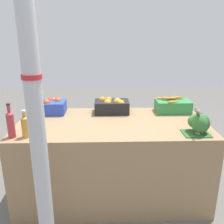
{
  "coord_description": "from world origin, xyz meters",
  "views": [
    {
      "loc": [
        -0.07,
        -2.22,
        1.62
      ],
      "look_at": [
        0.0,
        0.0,
        0.88
      ],
      "focal_mm": 40.0,
      "sensor_mm": 36.0,
      "label": 1
    }
  ],
  "objects_px": {
    "orange_crate": "(112,106)",
    "juice_bottle_amber": "(25,126)",
    "sparrow_bird": "(198,111)",
    "apple_crate": "(49,106)",
    "support_pole": "(33,94)",
    "juice_bottle_ruby": "(11,123)",
    "carrot_crate": "(173,106)",
    "broccoli_pile": "(199,123)"
  },
  "relations": [
    {
      "from": "orange_crate",
      "to": "juice_bottle_amber",
      "type": "bearing_deg",
      "value": -139.44
    },
    {
      "from": "sparrow_bird",
      "to": "apple_crate",
      "type": "bearing_deg",
      "value": 63.99
    },
    {
      "from": "support_pole",
      "to": "juice_bottle_ruby",
      "type": "bearing_deg",
      "value": 128.99
    },
    {
      "from": "carrot_crate",
      "to": "broccoli_pile",
      "type": "height_order",
      "value": "broccoli_pile"
    },
    {
      "from": "support_pole",
      "to": "carrot_crate",
      "type": "height_order",
      "value": "support_pole"
    },
    {
      "from": "carrot_crate",
      "to": "juice_bottle_amber",
      "type": "relative_size",
      "value": 1.55
    },
    {
      "from": "juice_bottle_ruby",
      "to": "support_pole",
      "type": "bearing_deg",
      "value": -51.01
    },
    {
      "from": "orange_crate",
      "to": "sparrow_bird",
      "type": "height_order",
      "value": "sparrow_bird"
    },
    {
      "from": "orange_crate",
      "to": "juice_bottle_ruby",
      "type": "bearing_deg",
      "value": -143.56
    },
    {
      "from": "carrot_crate",
      "to": "sparrow_bird",
      "type": "distance_m",
      "value": 0.62
    },
    {
      "from": "apple_crate",
      "to": "sparrow_bird",
      "type": "relative_size",
      "value": 2.62
    },
    {
      "from": "orange_crate",
      "to": "carrot_crate",
      "type": "bearing_deg",
      "value": 0.35
    },
    {
      "from": "orange_crate",
      "to": "juice_bottle_ruby",
      "type": "distance_m",
      "value": 1.03
    },
    {
      "from": "broccoli_pile",
      "to": "sparrow_bird",
      "type": "xyz_separation_m",
      "value": [
        -0.03,
        -0.02,
        0.11
      ]
    },
    {
      "from": "juice_bottle_ruby",
      "to": "carrot_crate",
      "type": "bearing_deg",
      "value": 22.62
    },
    {
      "from": "support_pole",
      "to": "juice_bottle_ruby",
      "type": "xyz_separation_m",
      "value": [
        -0.32,
        0.4,
        -0.34
      ]
    },
    {
      "from": "orange_crate",
      "to": "broccoli_pile",
      "type": "xyz_separation_m",
      "value": [
        0.72,
        -0.58,
        0.02
      ]
    },
    {
      "from": "broccoli_pile",
      "to": "support_pole",
      "type": "bearing_deg",
      "value": -160.6
    },
    {
      "from": "support_pole",
      "to": "sparrow_bird",
      "type": "relative_size",
      "value": 18.24
    },
    {
      "from": "support_pole",
      "to": "juice_bottle_amber",
      "type": "relative_size",
      "value": 10.77
    },
    {
      "from": "broccoli_pile",
      "to": "juice_bottle_amber",
      "type": "xyz_separation_m",
      "value": [
        -1.43,
        -0.04,
        0.01
      ]
    },
    {
      "from": "support_pole",
      "to": "apple_crate",
      "type": "xyz_separation_m",
      "value": [
        -0.15,
        1.02,
        -0.38
      ]
    },
    {
      "from": "carrot_crate",
      "to": "juice_bottle_amber",
      "type": "distance_m",
      "value": 1.5
    },
    {
      "from": "support_pole",
      "to": "orange_crate",
      "type": "bearing_deg",
      "value": 63.19
    },
    {
      "from": "orange_crate",
      "to": "juice_bottle_amber",
      "type": "relative_size",
      "value": 1.55
    },
    {
      "from": "carrot_crate",
      "to": "sparrow_bird",
      "type": "xyz_separation_m",
      "value": [
        0.04,
        -0.61,
        0.13
      ]
    },
    {
      "from": "broccoli_pile",
      "to": "apple_crate",
      "type": "bearing_deg",
      "value": 157.07
    },
    {
      "from": "carrot_crate",
      "to": "broccoli_pile",
      "type": "distance_m",
      "value": 0.59
    },
    {
      "from": "support_pole",
      "to": "broccoli_pile",
      "type": "distance_m",
      "value": 1.35
    },
    {
      "from": "apple_crate",
      "to": "orange_crate",
      "type": "relative_size",
      "value": 1.0
    },
    {
      "from": "apple_crate",
      "to": "juice_bottle_ruby",
      "type": "xyz_separation_m",
      "value": [
        -0.17,
        -0.62,
        0.05
      ]
    },
    {
      "from": "juice_bottle_amber",
      "to": "sparrow_bird",
      "type": "xyz_separation_m",
      "value": [
        1.4,
        0.01,
        0.11
      ]
    },
    {
      "from": "support_pole",
      "to": "apple_crate",
      "type": "height_order",
      "value": "support_pole"
    },
    {
      "from": "support_pole",
      "to": "broccoli_pile",
      "type": "relative_size",
      "value": 11.15
    },
    {
      "from": "carrot_crate",
      "to": "juice_bottle_ruby",
      "type": "bearing_deg",
      "value": -157.38
    },
    {
      "from": "carrot_crate",
      "to": "juice_bottle_ruby",
      "type": "xyz_separation_m",
      "value": [
        -1.48,
        -0.62,
        0.05
      ]
    },
    {
      "from": "support_pole",
      "to": "carrot_crate",
      "type": "distance_m",
      "value": 1.59
    },
    {
      "from": "juice_bottle_ruby",
      "to": "juice_bottle_amber",
      "type": "bearing_deg",
      "value": 0.0
    },
    {
      "from": "juice_bottle_amber",
      "to": "apple_crate",
      "type": "bearing_deg",
      "value": 84.95
    },
    {
      "from": "support_pole",
      "to": "juice_bottle_amber",
      "type": "bearing_deg",
      "value": 117.53
    },
    {
      "from": "sparrow_bird",
      "to": "juice_bottle_amber",
      "type": "bearing_deg",
      "value": 88.71
    },
    {
      "from": "juice_bottle_ruby",
      "to": "sparrow_bird",
      "type": "distance_m",
      "value": 1.52
    }
  ]
}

